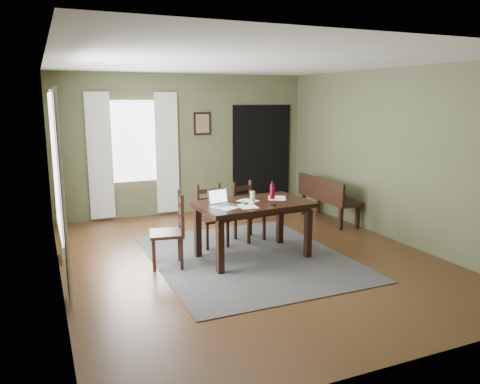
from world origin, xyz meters
name	(u,v)px	position (x,y,z in m)	size (l,w,h in m)	color
ground	(248,258)	(0.00, 0.00, -0.01)	(5.00, 6.00, 0.01)	#492C16
room_shell	(249,131)	(0.00, 0.00, 1.80)	(5.02, 6.02, 2.71)	#545839
rug	(248,257)	(0.00, 0.00, 0.01)	(2.60, 3.20, 0.01)	#3C3C3C
dining_table	(253,209)	(0.06, -0.01, 0.71)	(1.65, 1.07, 0.79)	black
chair_end	(171,231)	(-1.10, 0.08, 0.50)	(0.52, 0.52, 1.01)	black
chair_back_left	(212,216)	(-0.28, 0.73, 0.46)	(0.42, 0.42, 0.94)	black
chair_back_right	(248,212)	(0.35, 0.81, 0.45)	(0.50, 0.50, 0.92)	black
bench	(326,195)	(2.15, 1.28, 0.49)	(0.46, 1.45, 0.82)	black
laptop	(221,201)	(-0.42, 0.01, 0.86)	(0.36, 0.31, 0.21)	#B7B7BC
computer_mouse	(245,203)	(-0.10, -0.09, 0.82)	(0.05, 0.09, 0.03)	#3F3F42
tv_remote	(272,204)	(0.22, -0.27, 0.82)	(0.05, 0.17, 0.02)	black
drinking_glass	(253,197)	(0.06, 0.00, 0.88)	(0.07, 0.07, 0.15)	silver
water_bottle	(272,191)	(0.41, 0.07, 0.92)	(0.09, 0.09, 0.25)	maroon
paper_a	(225,207)	(-0.42, -0.15, 0.81)	(0.25, 0.32, 0.00)	white
paper_c	(248,201)	(0.04, 0.09, 0.81)	(0.21, 0.27, 0.00)	white
paper_d	(277,198)	(0.50, 0.10, 0.81)	(0.25, 0.33, 0.00)	white
paper_e	(248,206)	(-0.11, -0.21, 0.81)	(0.23, 0.30, 0.00)	white
window_left	(55,165)	(-2.47, 0.20, 1.45)	(0.01, 1.30, 1.70)	white
window_back	(134,141)	(-1.00, 2.97, 1.45)	(1.00, 0.01, 1.50)	white
curtain_left_near	(63,198)	(-2.44, -0.62, 1.20)	(0.03, 0.48, 2.30)	silver
curtain_left_far	(56,175)	(-2.44, 1.02, 1.20)	(0.03, 0.48, 2.30)	silver
curtain_back_left	(100,157)	(-1.62, 2.94, 1.20)	(0.44, 0.03, 2.30)	silver
curtain_back_right	(167,153)	(-0.38, 2.94, 1.20)	(0.44, 0.03, 2.30)	silver
framed_picture	(202,124)	(0.35, 2.97, 1.75)	(0.34, 0.03, 0.44)	black
doorway_back	(262,156)	(1.65, 2.97, 1.05)	(1.30, 0.03, 2.10)	black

